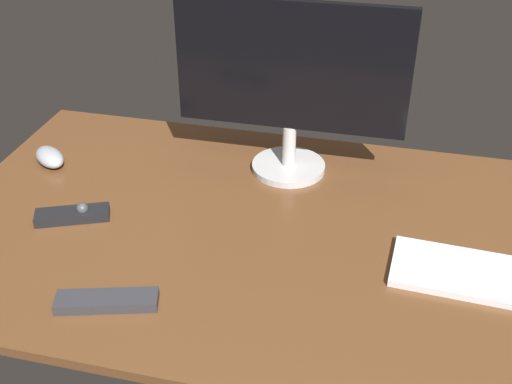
# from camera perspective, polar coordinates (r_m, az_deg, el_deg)

# --- Properties ---
(desk) EXTENTS (1.40, 0.84, 0.02)m
(desk) POSITION_cam_1_polar(r_m,az_deg,el_deg) (1.34, 1.52, -3.77)
(desk) COLOR brown
(desk) RESTS_ON ground
(monitor) EXTENTS (0.51, 0.17, 0.40)m
(monitor) POSITION_cam_1_polar(r_m,az_deg,el_deg) (1.44, 3.11, 9.58)
(monitor) COLOR #B8B8B8
(monitor) RESTS_ON desk
(keyboard) EXTENTS (0.35, 0.16, 0.01)m
(keyboard) POSITION_cam_1_polar(r_m,az_deg,el_deg) (1.28, 19.52, -7.05)
(keyboard) COLOR silver
(keyboard) RESTS_ON desk
(computer_mouse) EXTENTS (0.12, 0.11, 0.04)m
(computer_mouse) POSITION_cam_1_polar(r_m,az_deg,el_deg) (1.63, -17.72, 2.95)
(computer_mouse) COLOR #999EA5
(computer_mouse) RESTS_ON desk
(media_remote) EXTENTS (0.16, 0.10, 0.04)m
(media_remote) POSITION_cam_1_polar(r_m,az_deg,el_deg) (1.41, -15.79, -1.91)
(media_remote) COLOR black
(media_remote) RESTS_ON desk
(tv_remote) EXTENTS (0.19, 0.10, 0.02)m
(tv_remote) POSITION_cam_1_polar(r_m,az_deg,el_deg) (1.18, -13.00, -9.33)
(tv_remote) COLOR #2D2D33
(tv_remote) RESTS_ON desk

